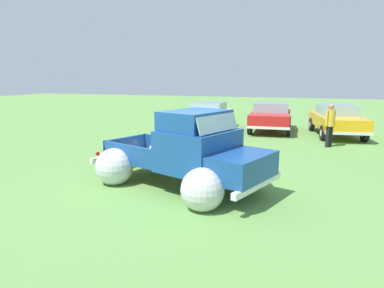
{
  "coord_description": "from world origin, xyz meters",
  "views": [
    {
      "loc": [
        2.96,
        -7.64,
        2.67
      ],
      "look_at": [
        0.0,
        1.11,
        0.85
      ],
      "focal_mm": 31.49,
      "sensor_mm": 36.0,
      "label": 1
    }
  ],
  "objects_px": {
    "show_car_1": "(271,116)",
    "show_car_2": "(336,119)",
    "spectator_1": "(330,122)",
    "lane_cone_0": "(233,157)",
    "show_car_0": "(208,115)",
    "vintage_pickup_truck": "(190,158)"
  },
  "relations": [
    {
      "from": "show_car_0",
      "to": "show_car_2",
      "type": "bearing_deg",
      "value": 91.29
    },
    {
      "from": "vintage_pickup_truck",
      "to": "show_car_0",
      "type": "height_order",
      "value": "vintage_pickup_truck"
    },
    {
      "from": "vintage_pickup_truck",
      "to": "show_car_0",
      "type": "relative_size",
      "value": 1.15
    },
    {
      "from": "lane_cone_0",
      "to": "show_car_0",
      "type": "bearing_deg",
      "value": 112.13
    },
    {
      "from": "vintage_pickup_truck",
      "to": "show_car_2",
      "type": "height_order",
      "value": "vintage_pickup_truck"
    },
    {
      "from": "show_car_2",
      "to": "spectator_1",
      "type": "relative_size",
      "value": 2.68
    },
    {
      "from": "vintage_pickup_truck",
      "to": "lane_cone_0",
      "type": "height_order",
      "value": "vintage_pickup_truck"
    },
    {
      "from": "show_car_0",
      "to": "show_car_2",
      "type": "xyz_separation_m",
      "value": [
        6.14,
        0.31,
        0.0
      ]
    },
    {
      "from": "show_car_0",
      "to": "show_car_2",
      "type": "distance_m",
      "value": 6.14
    },
    {
      "from": "show_car_0",
      "to": "show_car_1",
      "type": "bearing_deg",
      "value": 102.54
    },
    {
      "from": "show_car_1",
      "to": "show_car_2",
      "type": "xyz_separation_m",
      "value": [
        3.04,
        -0.47,
        -0.0
      ]
    },
    {
      "from": "vintage_pickup_truck",
      "to": "spectator_1",
      "type": "distance_m",
      "value": 7.38
    },
    {
      "from": "spectator_1",
      "to": "vintage_pickup_truck",
      "type": "bearing_deg",
      "value": -77.74
    },
    {
      "from": "vintage_pickup_truck",
      "to": "show_car_2",
      "type": "bearing_deg",
      "value": 86.93
    },
    {
      "from": "show_car_0",
      "to": "lane_cone_0",
      "type": "distance_m",
      "value": 7.29
    },
    {
      "from": "spectator_1",
      "to": "lane_cone_0",
      "type": "distance_m",
      "value": 5.11
    },
    {
      "from": "vintage_pickup_truck",
      "to": "lane_cone_0",
      "type": "xyz_separation_m",
      "value": [
        0.58,
        2.36,
        -0.45
      ]
    },
    {
      "from": "vintage_pickup_truck",
      "to": "show_car_1",
      "type": "relative_size",
      "value": 1.19
    },
    {
      "from": "lane_cone_0",
      "to": "vintage_pickup_truck",
      "type": "bearing_deg",
      "value": -103.91
    },
    {
      "from": "vintage_pickup_truck",
      "to": "show_car_2",
      "type": "relative_size",
      "value": 1.1
    },
    {
      "from": "vintage_pickup_truck",
      "to": "lane_cone_0",
      "type": "bearing_deg",
      "value": 95.94
    },
    {
      "from": "vintage_pickup_truck",
      "to": "spectator_1",
      "type": "relative_size",
      "value": 2.94
    }
  ]
}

